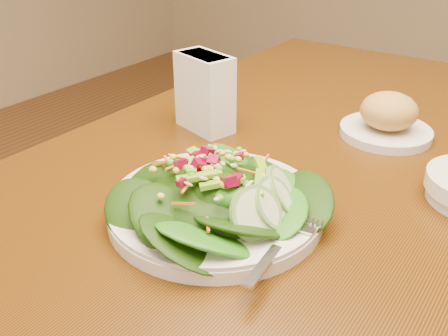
{
  "coord_description": "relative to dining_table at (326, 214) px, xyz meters",
  "views": [
    {
      "loc": [
        0.27,
        -0.69,
        1.13
      ],
      "look_at": [
        -0.07,
        -0.21,
        0.81
      ],
      "focal_mm": 40.0,
      "sensor_mm": 36.0,
      "label": 1
    }
  ],
  "objects": [
    {
      "name": "dining_table",
      "position": [
        0.0,
        0.0,
        0.0
      ],
      "size": [
        0.9,
        1.4,
        0.75
      ],
      "color": "#522D09",
      "rests_on": "ground_plane"
    },
    {
      "name": "napkin_holder",
      "position": [
        -0.25,
        -0.01,
        0.18
      ],
      "size": [
        0.12,
        0.09,
        0.14
      ],
      "rotation": [
        0.0,
        0.0,
        -0.27
      ],
      "color": "white",
      "rests_on": "dining_table"
    },
    {
      "name": "salad_plate",
      "position": [
        -0.06,
        -0.23,
        0.13
      ],
      "size": [
        0.29,
        0.29,
        0.08
      ],
      "rotation": [
        0.0,
        0.0,
        -0.01
      ],
      "color": "silver",
      "rests_on": "dining_table"
    },
    {
      "name": "bread_plate",
      "position": [
        0.03,
        0.15,
        0.13
      ],
      "size": [
        0.16,
        0.16,
        0.08
      ],
      "color": "silver",
      "rests_on": "dining_table"
    }
  ]
}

